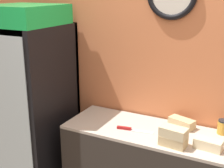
% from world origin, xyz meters
% --- Properties ---
extents(wall_back, '(5.20, 0.10, 2.70)m').
position_xyz_m(wall_back, '(-0.00, 1.16, 1.36)').
color(wall_back, '#D17547').
rests_on(wall_back, ground_plane).
extents(beverage_cooler, '(0.63, 0.72, 1.92)m').
position_xyz_m(beverage_cooler, '(-1.42, 0.80, 1.04)').
color(beverage_cooler, black).
rests_on(beverage_cooler, ground_plane).
extents(sandwich_stack_bottom, '(0.21, 0.13, 0.08)m').
position_xyz_m(sandwich_stack_bottom, '(0.04, 0.65, 0.94)').
color(sandwich_stack_bottom, tan).
rests_on(sandwich_stack_bottom, prep_counter).
extents(sandwich_stack_middle, '(0.22, 0.14, 0.08)m').
position_xyz_m(sandwich_stack_middle, '(0.04, 0.65, 1.01)').
color(sandwich_stack_middle, beige).
rests_on(sandwich_stack_middle, sandwich_stack_bottom).
extents(sandwich_flat_left, '(0.24, 0.17, 0.08)m').
position_xyz_m(sandwich_flat_left, '(0.01, 1.01, 0.94)').
color(sandwich_flat_left, tan).
rests_on(sandwich_flat_left, prep_counter).
extents(sandwich_flat_right, '(0.21, 0.13, 0.08)m').
position_xyz_m(sandwich_flat_right, '(0.29, 0.72, 0.94)').
color(sandwich_flat_right, beige).
rests_on(sandwich_flat_right, prep_counter).
extents(chefs_knife, '(0.32, 0.09, 0.02)m').
position_xyz_m(chefs_knife, '(-0.37, 0.75, 0.91)').
color(chefs_knife, silver).
rests_on(chefs_knife, prep_counter).
extents(condiment_jar, '(0.09, 0.09, 0.12)m').
position_xyz_m(condiment_jar, '(0.34, 1.04, 0.96)').
color(condiment_jar, gold).
rests_on(condiment_jar, prep_counter).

